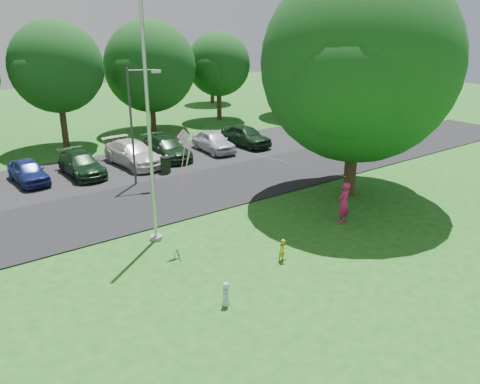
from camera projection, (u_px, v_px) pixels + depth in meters
ground at (303, 262)px, 17.34m from camera, size 120.00×120.00×0.00m
park_road at (182, 195)px, 24.14m from camera, size 60.00×6.00×0.06m
parking_strip at (130, 166)px, 29.06m from camera, size 42.00×7.00×0.06m
flagpole at (150, 140)px, 17.76m from camera, size 0.50×0.50×10.00m
street_lamp at (136, 116)px, 24.55m from camera, size 1.71×0.70×6.26m
trash_can at (166, 165)px, 27.51m from camera, size 0.64×0.64×1.01m
big_tree at (359, 69)px, 22.03m from camera, size 9.89×9.37×11.25m
tree_row at (95, 62)px, 34.65m from camera, size 64.35×11.94×10.88m
horizon_trees at (85, 70)px, 43.81m from camera, size 77.46×7.20×7.02m
parked_cars at (140, 153)px, 29.23m from camera, size 19.85×5.19×1.47m
woman at (344, 203)px, 20.47m from camera, size 0.75×0.54×1.89m
child_yellow at (284, 250)px, 17.30m from camera, size 0.44×0.35×0.86m
child_blue at (226, 294)px, 14.51m from camera, size 0.45×0.47×0.81m
kite at (190, 149)px, 17.65m from camera, size 6.82×2.59×2.51m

